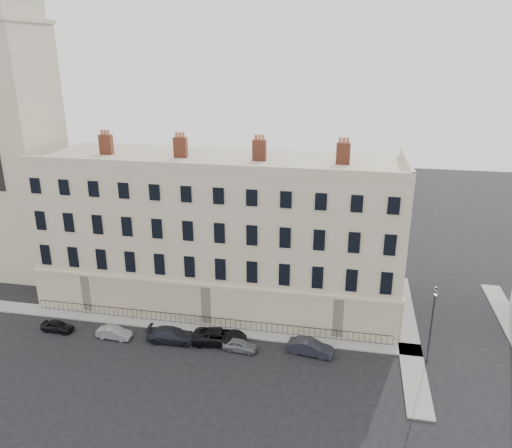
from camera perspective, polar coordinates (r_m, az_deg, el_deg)
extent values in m
plane|color=black|center=(43.61, -0.08, -15.98)|extent=(160.00, 160.00, 0.00)
cube|color=#C4B592|center=(51.78, -3.99, -0.72)|extent=(36.00, 12.00, 15.00)
cube|color=beige|center=(48.71, -5.71, -9.22)|extent=(36.10, 0.18, 4.00)
cube|color=beige|center=(52.56, 15.74, -7.66)|extent=(0.18, 12.10, 4.00)
cube|color=#C4B592|center=(44.16, -6.20, 6.39)|extent=(36.00, 0.35, 0.80)
cube|color=#C4B592|center=(48.15, 16.91, 6.75)|extent=(0.35, 12.00, 0.80)
cube|color=brown|center=(53.94, -16.75, 8.69)|extent=(1.30, 0.70, 2.00)
cube|color=brown|center=(50.73, -8.63, 8.65)|extent=(1.30, 0.70, 2.00)
cube|color=brown|center=(48.63, 0.39, 8.41)|extent=(1.30, 0.70, 2.00)
cube|color=brown|center=(47.80, 9.94, 7.94)|extent=(1.30, 0.70, 2.00)
cube|color=#C4B592|center=(62.34, -25.62, 7.08)|extent=(8.00, 8.00, 28.00)
cube|color=gray|center=(50.13, -10.41, -11.13)|extent=(48.00, 2.00, 0.12)
cube|color=gray|center=(50.07, 16.90, -11.74)|extent=(2.00, 24.00, 0.12)
cube|color=black|center=(48.76, -5.85, -10.52)|extent=(35.00, 0.04, 0.04)
cube|color=black|center=(49.21, -5.82, -11.43)|extent=(35.00, 0.04, 0.04)
imported|color=black|center=(51.56, -21.75, -10.78)|extent=(3.19, 1.42, 1.07)
imported|color=gray|center=(48.79, -15.90, -11.86)|extent=(3.33, 1.28, 1.08)
imported|color=black|center=(47.06, -9.58, -12.40)|extent=(4.66, 2.04, 1.33)
imported|color=black|center=(46.31, -4.15, -12.71)|extent=(5.09, 2.74, 1.36)
imported|color=slate|center=(45.30, -1.84, -13.68)|extent=(3.20, 1.49, 1.06)
imported|color=#23242E|center=(45.03, 6.22, -13.83)|extent=(4.15, 1.99, 1.31)
cylinder|color=#2D2D32|center=(44.52, 19.37, -10.94)|extent=(0.14, 0.14, 7.16)
cylinder|color=#2D2D32|center=(42.37, 19.86, -7.26)|extent=(0.31, 1.34, 0.09)
cube|color=#2D2D32|center=(41.83, 19.83, -7.68)|extent=(0.23, 0.47, 0.11)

